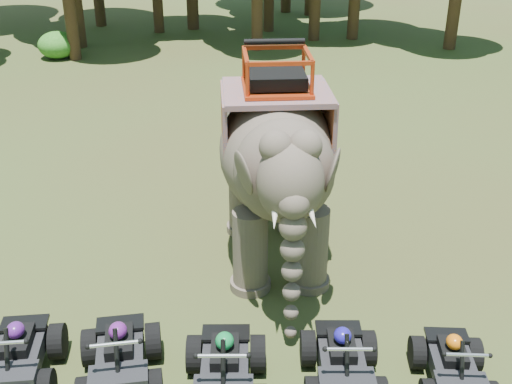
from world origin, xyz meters
TOP-DOWN VIEW (x-y plane):
  - ground at (0.00, 0.00)m, footprint 110.00×110.00m
  - elephant at (0.41, 1.84)m, footprint 2.81×5.65m
  - atv_0 at (-3.89, -2.05)m, footprint 1.48×1.90m
  - atv_1 at (-2.21, -2.09)m, footprint 1.60×2.01m
  - atv_2 at (-0.49, -2.34)m, footprint 1.34×1.83m
  - atv_3 at (1.41, -2.15)m, footprint 1.27×1.74m
  - atv_4 at (3.20, -2.20)m, footprint 1.24×1.65m

SIDE VIEW (x-z plane):
  - ground at x=0.00m, z-range 0.00..0.00m
  - atv_4 at x=3.20m, z-range 0.00..1.18m
  - atv_3 at x=1.41m, z-range 0.00..1.29m
  - atv_0 at x=-3.89m, z-range 0.00..1.31m
  - atv_2 at x=-0.49m, z-range 0.00..1.34m
  - atv_1 at x=-2.21m, z-range 0.00..1.35m
  - elephant at x=0.41m, z-range 0.00..4.61m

